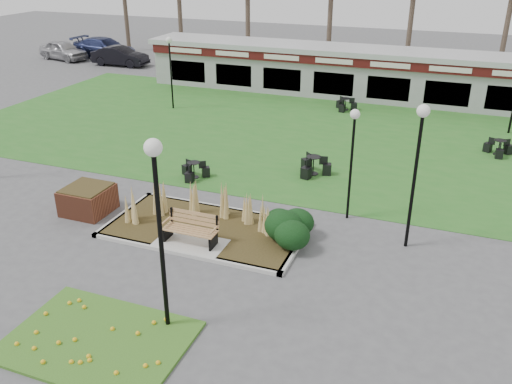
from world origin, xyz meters
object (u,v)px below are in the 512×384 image
(bistro_set_b, at_px, (345,106))
(lamp_post_mid_right, at_px, (353,141))
(lamp_post_far_left, at_px, (170,57))
(bistro_set_c, at_px, (498,150))
(food_pavilion, at_px, (339,71))
(car_blue, at_px, (105,48))
(car_black, at_px, (120,56))
(bistro_set_d, at_px, (313,168))
(park_bench, at_px, (191,228))
(lamp_post_near_left, at_px, (157,196))
(bistro_set_a, at_px, (194,172))
(car_silver, at_px, (63,50))
(lamp_post_near_right, at_px, (419,146))
(brick_planter, at_px, (88,199))

(bistro_set_b, bearing_deg, lamp_post_mid_right, -77.23)
(lamp_post_far_left, bearing_deg, bistro_set_c, -4.81)
(food_pavilion, distance_m, car_blue, 21.03)
(car_black, bearing_deg, bistro_set_d, -130.55)
(lamp_post_far_left, height_order, car_blue, lamp_post_far_left)
(park_bench, bearing_deg, lamp_post_near_left, -71.49)
(car_blue, bearing_deg, bistro_set_c, -108.45)
(bistro_set_a, distance_m, car_blue, 26.82)
(lamp_post_mid_right, relative_size, car_blue, 0.69)
(lamp_post_mid_right, xyz_separation_m, bistro_set_b, (-2.93, 12.95, -2.54))
(bistro_set_b, bearing_deg, car_silver, 165.55)
(lamp_post_near_right, bearing_deg, car_black, 139.84)
(lamp_post_far_left, xyz_separation_m, bistro_set_d, (10.02, -6.52, -2.61))
(bistro_set_b, xyz_separation_m, bistro_set_d, (0.81, -9.66, 0.03))
(bistro_set_c, relative_size, car_silver, 0.29)
(lamp_post_near_left, bearing_deg, bistro_set_d, 86.03)
(bistro_set_a, bearing_deg, lamp_post_mid_right, -10.82)
(car_black, relative_size, car_blue, 0.79)
(bistro_set_b, xyz_separation_m, car_blue, (-21.64, 8.05, 0.56))
(lamp_post_near_left, xyz_separation_m, bistro_set_a, (-3.60, 8.50, -3.29))
(lamp_post_mid_right, relative_size, bistro_set_a, 3.12)
(lamp_post_mid_right, relative_size, bistro_set_b, 3.09)
(food_pavilion, bearing_deg, car_black, 171.42)
(bistro_set_d, bearing_deg, lamp_post_near_right, -46.87)
(lamp_post_far_left, distance_m, car_silver, 17.94)
(food_pavilion, height_order, bistro_set_d, food_pavilion)
(car_blue, bearing_deg, lamp_post_near_right, -125.07)
(bistro_set_d, relative_size, car_blue, 0.25)
(park_bench, relative_size, lamp_post_far_left, 0.43)
(lamp_post_near_right, bearing_deg, car_silver, 145.17)
(bistro_set_a, height_order, bistro_set_d, bistro_set_d)
(lamp_post_far_left, height_order, bistro_set_c, lamp_post_far_left)
(park_bench, height_order, car_silver, car_silver)
(brick_planter, height_order, lamp_post_near_right, lamp_post_near_right)
(brick_planter, relative_size, lamp_post_near_left, 0.31)
(lamp_post_near_left, bearing_deg, car_silver, 132.67)
(car_black, bearing_deg, lamp_post_near_left, -146.26)
(lamp_post_far_left, bearing_deg, food_pavilion, 38.46)
(brick_planter, relative_size, bistro_set_c, 1.18)
(brick_planter, relative_size, lamp_post_far_left, 0.38)
(lamp_post_far_left, bearing_deg, lamp_post_near_right, -37.75)
(park_bench, xyz_separation_m, lamp_post_near_left, (1.26, -3.75, 2.94))
(lamp_post_near_left, height_order, car_blue, lamp_post_near_left)
(park_bench, xyz_separation_m, food_pavilion, (0.00, 19.71, 0.89))
(food_pavilion, bearing_deg, park_bench, -90.00)
(lamp_post_near_left, height_order, bistro_set_a, lamp_post_near_left)
(lamp_post_near_right, distance_m, car_blue, 34.81)
(car_black, height_order, car_blue, car_blue)
(food_pavilion, distance_m, lamp_post_mid_right, 16.76)
(car_silver, distance_m, car_black, 5.61)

